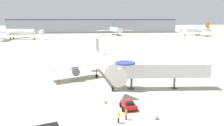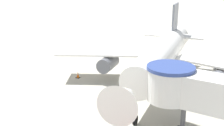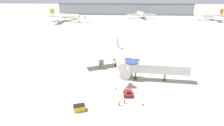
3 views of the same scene
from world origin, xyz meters
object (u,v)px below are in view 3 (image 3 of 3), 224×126
Objects in this scene: traffic_cone_near_nose at (116,88)px; background_jet_green_tail at (141,14)px; pushback_tug_red at (128,93)px; ground_crew_wing_walker at (124,100)px; jet_bridge at (152,68)px; background_jet_orange_tail at (211,15)px; service_container_yellow at (79,108)px; background_jet_gold_tail at (65,16)px; traffic_cone_port_wing at (90,67)px; ground_crew_marshaller at (119,102)px; traffic_cone_apron_front at (143,103)px; main_airplane at (120,58)px.

traffic_cone_near_nose is 0.02× the size of background_jet_green_tail.
ground_crew_wing_walker reaches higher than pushback_tug_red.
jet_bridge reaches higher than ground_crew_wing_walker.
background_jet_orange_tail is (86.14, 146.52, 3.83)m from ground_crew_wing_walker.
background_jet_gold_tail is at bearing 108.44° from service_container_yellow.
ground_crew_marshaller is at bearing -63.50° from traffic_cone_port_wing.
background_jet_orange_tail reaches higher than traffic_cone_apron_front.
background_jet_orange_tail reaches higher than pushback_tug_red.
traffic_cone_apron_front reaches higher than traffic_cone_near_nose.
main_airplane is at bearing -40.00° from background_jet_orange_tail.
main_airplane is 32.79× the size of traffic_cone_port_wing.
service_container_yellow is at bearing 68.64° from ground_crew_marshaller.
traffic_cone_apron_front is 5.87m from ground_crew_marshaller.
traffic_cone_near_nose is at bearing 134.69° from traffic_cone_apron_front.
traffic_cone_port_wing is 1.12× the size of traffic_cone_near_nose.
service_container_yellow is 4.02× the size of traffic_cone_near_nose.
ground_crew_wing_walker is 170.01m from background_jet_orange_tail.
jet_bridge reaches higher than traffic_cone_port_wing.
jet_bridge is 10.85× the size of ground_crew_marshaller.
ground_crew_wing_walker is at bearing -59.89° from traffic_cone_port_wing.
traffic_cone_port_wing is 0.47× the size of ground_crew_marshaller.
traffic_cone_apron_front is (-3.91, -13.69, -3.64)m from jet_bridge.
background_jet_green_tail is at bearing -140.21° from ground_crew_wing_walker.
traffic_cone_port_wing reaches higher than traffic_cone_near_nose.
traffic_cone_apron_front is at bearing 11.33° from service_container_yellow.
main_airplane is 22.25m from ground_crew_wing_walker.
main_airplane reaches higher than traffic_cone_port_wing.
pushback_tug_red is at bearing -40.03° from traffic_cone_near_nose.
pushback_tug_red is 1.89× the size of ground_crew_marshaller.
pushback_tug_red is 166.20m from background_jet_orange_tail.
main_airplane is at bearing -35.30° from ground_crew_marshaller.
pushback_tug_red is 21.53m from traffic_cone_port_wing.
traffic_cone_near_nose is at bearing 51.09° from service_container_yellow.
background_jet_gold_tail is at bearing 113.07° from traffic_cone_near_nose.
background_jet_green_tail reaches higher than traffic_cone_port_wing.
traffic_cone_port_wing is at bearing -145.61° from background_jet_gold_tail.
background_jet_orange_tail reaches higher than jet_bridge.
service_container_yellow is at bearing -25.69° from ground_crew_wing_walker.
background_jet_orange_tail is (81.59, 146.83, 4.38)m from traffic_cone_apron_front.
jet_bridge is 0.60× the size of background_jet_orange_tail.
traffic_cone_apron_front is at bearing 132.73° from ground_crew_wing_walker.
ground_crew_wing_walker is 0.05× the size of background_jet_green_tail.
ground_crew_marshaller reaches higher than pushback_tug_red.
background_jet_green_tail is 0.84× the size of background_jet_gold_tail.
traffic_cone_apron_front is at bearing -101.82° from background_jet_green_tail.
traffic_cone_port_wing is 0.03× the size of background_jet_orange_tail.
jet_bridge is at bearing -165.64° from ground_crew_wing_walker.
background_jet_orange_tail is (141.02, 16.59, -0.23)m from background_jet_gold_tail.
background_jet_green_tail reaches higher than ground_crew_marshaller.
service_container_yellow is 162.80m from background_jet_green_tail.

